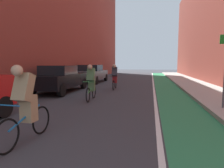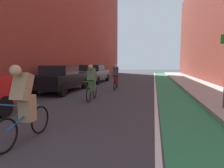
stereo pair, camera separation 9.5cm
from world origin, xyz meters
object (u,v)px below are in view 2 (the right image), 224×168
at_px(parked_sedan_black, 61,78).
at_px(cyclist_mid, 92,82).
at_px(parked_sedan_gray, 93,73).
at_px(cyclist_lead, 24,104).
at_px(cyclist_trailing, 116,76).

xyz_separation_m(parked_sedan_black, cyclist_mid, (2.52, -2.07, 0.02)).
bearing_deg(parked_sedan_gray, parked_sedan_black, -89.99).
distance_m(parked_sedan_black, cyclist_lead, 7.30).
height_order(parked_sedan_gray, cyclist_trailing, cyclist_trailing).
height_order(cyclist_lead, cyclist_trailing, cyclist_lead).
relative_size(parked_sedan_gray, cyclist_trailing, 2.63).
relative_size(cyclist_lead, cyclist_mid, 1.01).
distance_m(parked_sedan_black, cyclist_trailing, 3.36).
xyz_separation_m(parked_sedan_black, cyclist_lead, (2.63, -6.81, 0.02)).
height_order(parked_sedan_black, parked_sedan_gray, same).
bearing_deg(cyclist_lead, parked_sedan_gray, 101.69).
relative_size(parked_sedan_black, cyclist_lead, 2.57).
distance_m(parked_sedan_black, cyclist_mid, 3.26).
bearing_deg(cyclist_trailing, cyclist_mid, -95.13).
xyz_separation_m(cyclist_lead, cyclist_trailing, (0.24, 8.57, 0.04)).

